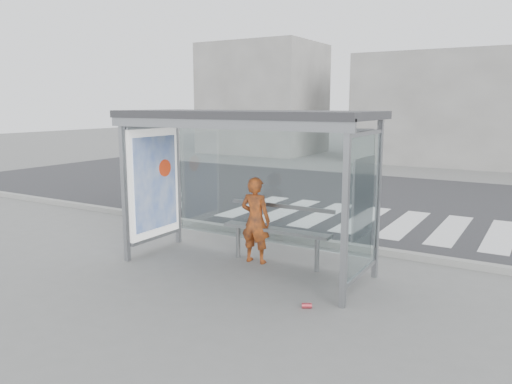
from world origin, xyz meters
TOP-DOWN VIEW (x-y plane):
  - ground at (0.00, 0.00)m, footprint 80.00×80.00m
  - road at (0.00, 7.00)m, footprint 30.00×10.00m
  - curb at (0.00, 1.95)m, footprint 30.00×0.18m
  - crosswalk at (0.50, 4.50)m, footprint 6.55×3.00m
  - bus_shelter at (-0.37, 0.06)m, footprint 4.25×1.65m
  - building_left at (-10.00, 18.00)m, footprint 6.00×5.00m
  - building_center at (0.00, 18.00)m, footprint 8.00×5.00m
  - person at (-0.02, 0.39)m, footprint 0.56×0.38m
  - bench at (0.33, 0.50)m, footprint 1.98×0.33m
  - soda_can at (1.60, -0.98)m, footprint 0.15×0.13m

SIDE VIEW (x-z plane):
  - ground at x=0.00m, z-range 0.00..0.00m
  - crosswalk at x=0.50m, z-range 0.00..0.00m
  - road at x=0.00m, z-range 0.00..0.01m
  - soda_can at x=1.60m, z-range 0.00..0.07m
  - curb at x=0.00m, z-range 0.00..0.12m
  - bench at x=0.33m, z-range 0.09..1.11m
  - person at x=-0.02m, z-range 0.00..1.50m
  - bus_shelter at x=-0.37m, z-range 0.67..3.29m
  - building_center at x=0.00m, z-range 0.00..5.00m
  - building_left at x=-10.00m, z-range 0.00..6.00m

